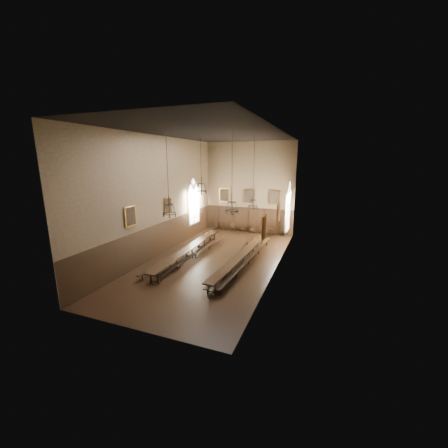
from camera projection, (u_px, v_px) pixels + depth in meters
The scene contains 34 objects.
floor at pixel (214, 261), 20.20m from camera, with size 9.00×18.00×0.02m, color black.
ceiling at pixel (213, 133), 18.15m from camera, with size 9.00×18.00×0.02m, color black.
wall_back at pixel (249, 188), 27.37m from camera, with size 9.00×0.02×9.00m, color #79634A.
wall_front at pixel (126, 230), 10.98m from camera, with size 9.00×0.02×9.00m, color #79634A.
wall_left at pixel (159, 197), 20.74m from camera, with size 0.02×18.00×9.00m, color #79634A.
wall_right at pixel (279, 204), 17.61m from camera, with size 0.02×18.00×9.00m, color #79634A.
wainscot_panelling at pixel (214, 245), 19.92m from camera, with size 9.00×18.00×2.50m, color black, non-canonical shape.
table_left at pixel (189, 252), 20.77m from camera, with size 1.19×10.70×0.83m.
table_right at pixel (240, 260), 19.15m from camera, with size 1.20×10.07×0.78m.
bench_left_outer at pixel (183, 253), 21.02m from camera, with size 0.81×10.21×0.46m.
bench_left_inner at pixel (196, 255), 20.67m from camera, with size 0.78×9.54×0.43m.
bench_right_inner at pixel (232, 260), 19.52m from camera, with size 0.83×10.28×0.46m.
bench_right_outer at pixel (249, 261), 19.39m from camera, with size 0.83×10.57×0.48m.
chair_0 at pixel (216, 227), 29.07m from camera, with size 0.57×0.57×1.01m.
chair_1 at pixel (223, 228), 28.82m from camera, with size 0.47×0.47×0.88m.
chair_2 at pixel (233, 229), 28.51m from camera, with size 0.52×0.52×0.93m.
chair_3 at pixel (243, 230), 28.03m from camera, with size 0.38×0.38×0.86m.
chair_4 at pixel (252, 231), 27.69m from camera, with size 0.45×0.45×0.94m.
chair_5 at pixel (262, 231), 27.45m from camera, with size 0.47×0.47×0.86m.
chair_6 at pixel (271, 232), 27.07m from camera, with size 0.39×0.39×0.87m.
chair_7 at pixel (282, 234), 26.60m from camera, with size 0.49×0.49×0.90m.
chandelier_back_left at pixel (201, 188), 21.90m from camera, with size 0.89×0.89×4.34m.
chandelier_back_right at pixel (253, 201), 21.04m from camera, with size 0.76×0.76×5.38m.
chandelier_front_left at pixel (169, 208), 17.53m from camera, with size 0.91×0.91×5.28m.
chandelier_front_right at pixel (232, 205), 16.35m from camera, with size 0.82×0.82×4.88m.
portrait_back_0 at pixel (224, 195), 28.34m from camera, with size 1.10×0.12×1.40m.
portrait_back_1 at pixel (249, 196), 27.44m from camera, with size 1.10×0.12×1.40m.
portrait_back_2 at pixel (274, 197), 26.54m from camera, with size 1.10×0.12×1.40m.
portrait_left_0 at pixel (168, 206), 21.79m from camera, with size 0.12×1.00×1.30m.
portrait_left_1 at pixel (131, 216), 17.69m from camera, with size 0.12×1.00×1.30m.
portrait_right_0 at pixel (279, 213), 18.75m from camera, with size 0.12×1.00×1.30m.
portrait_right_1 at pixel (264, 228), 14.65m from camera, with size 0.12×1.00×1.30m.
window_right at pixel (289, 207), 22.89m from camera, with size 0.20×2.20×4.60m, color white, non-canonical shape.
window_left at pixel (194, 202), 25.97m from camera, with size 0.20×2.20×4.60m, color white, non-canonical shape.
Camera 1 is at (7.45, -17.55, 7.24)m, focal length 22.00 mm.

